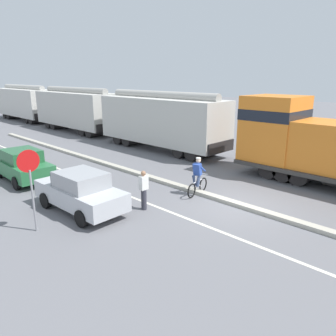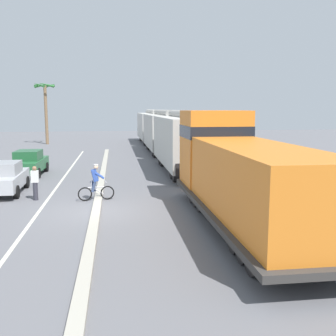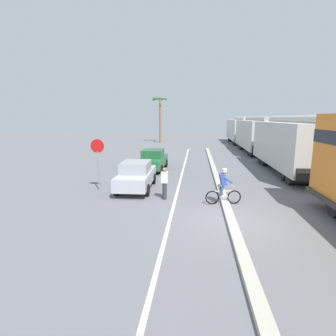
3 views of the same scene
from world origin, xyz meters
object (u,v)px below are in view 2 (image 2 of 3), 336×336
object	(u,v)px
hopper_car_trailing	(151,126)
pedestrian_by_cars	(35,182)
parked_car_silver	(4,178)
parked_car_green	(29,163)
cyclist	(96,183)
locomotive	(238,175)
hopper_car_lead	(183,141)
hopper_car_middle	(162,132)
palm_tree_near	(45,99)

from	to	relation	value
hopper_car_trailing	pedestrian_by_cars	bearing A→B (deg)	-105.21
parked_car_silver	parked_car_green	bearing A→B (deg)	89.49
parked_car_silver	cyclist	xyz separation A→B (m)	(4.65, -2.15, 0.00)
locomotive	hopper_car_lead	xyz separation A→B (m)	(0.00, 12.16, 0.28)
locomotive	pedestrian_by_cars	size ratio (longest dim) A/B	7.17
locomotive	hopper_car_middle	xyz separation A→B (m)	(0.00, 23.76, 0.28)
hopper_car_middle	parked_car_green	distance (m)	15.51
hopper_car_middle	palm_tree_near	world-z (taller)	palm_tree_near
hopper_car_trailing	palm_tree_near	bearing A→B (deg)	-178.59
locomotive	parked_car_silver	size ratio (longest dim) A/B	2.73
palm_tree_near	pedestrian_by_cars	bearing A→B (deg)	-81.74
parked_car_green	parked_car_silver	bearing A→B (deg)	-90.51
parked_car_silver	parked_car_green	xyz separation A→B (m)	(0.05, 5.65, 0.00)
hopper_car_middle	parked_car_silver	xyz separation A→B (m)	(-10.16, -17.35, -1.26)
hopper_car_trailing	palm_tree_near	xyz separation A→B (m)	(-12.74, -0.31, 3.37)
parked_car_silver	palm_tree_near	bearing A→B (deg)	95.15
pedestrian_by_cars	palm_tree_near	bearing A→B (deg)	98.26
cyclist	hopper_car_lead	bearing A→B (deg)	55.09
locomotive	pedestrian_by_cars	xyz separation A→B (m)	(-8.33, 4.71, -0.95)
hopper_car_middle	pedestrian_by_cars	xyz separation A→B (m)	(-8.33, -19.05, -1.23)
hopper_car_trailing	parked_car_silver	size ratio (longest dim) A/B	2.50
hopper_car_middle	hopper_car_lead	bearing A→B (deg)	-90.00
locomotive	pedestrian_by_cars	distance (m)	9.62
locomotive	parked_car_green	distance (m)	15.77
parked_car_green	cyclist	bearing A→B (deg)	-59.45
palm_tree_near	cyclist	bearing A→B (deg)	-76.78
palm_tree_near	parked_car_silver	bearing A→B (deg)	-84.85
parked_car_silver	cyclist	world-z (taller)	cyclist
palm_tree_near	pedestrian_by_cars	world-z (taller)	palm_tree_near
hopper_car_middle	hopper_car_trailing	bearing A→B (deg)	90.00
parked_car_green	cyclist	distance (m)	9.05
hopper_car_middle	parked_car_green	bearing A→B (deg)	-130.84
locomotive	hopper_car_middle	world-z (taller)	locomotive
parked_car_silver	parked_car_green	distance (m)	5.65
hopper_car_lead	hopper_car_middle	size ratio (longest dim) A/B	1.00
hopper_car_lead	pedestrian_by_cars	distance (m)	11.24
hopper_car_middle	hopper_car_trailing	xyz separation A→B (m)	(0.00, 11.60, 0.00)
hopper_car_lead	hopper_car_middle	xyz separation A→B (m)	(0.00, 11.60, 0.00)
locomotive	cyclist	bearing A→B (deg)	142.25
hopper_car_middle	pedestrian_by_cars	distance (m)	20.83
hopper_car_lead	parked_car_green	bearing A→B (deg)	-179.46
hopper_car_trailing	cyclist	bearing A→B (deg)	-100.04
parked_car_green	pedestrian_by_cars	bearing A→B (deg)	-76.42
parked_car_green	cyclist	xyz separation A→B (m)	(4.60, -7.80, 0.00)
hopper_car_trailing	parked_car_green	bearing A→B (deg)	-113.46
hopper_car_lead	cyclist	distance (m)	9.71
hopper_car_middle	pedestrian_by_cars	world-z (taller)	hopper_car_middle
parked_car_green	cyclist	world-z (taller)	cyclist
parked_car_silver	pedestrian_by_cars	distance (m)	2.50
locomotive	palm_tree_near	xyz separation A→B (m)	(-12.74, 35.04, 3.65)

